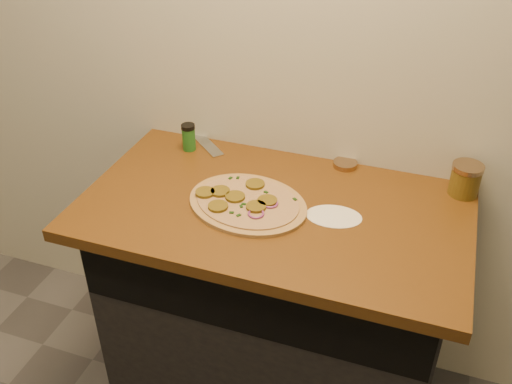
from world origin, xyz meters
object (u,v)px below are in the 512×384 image
at_px(chefs_knife, 196,133).
at_px(spice_shaker, 189,137).
at_px(pizza, 247,203).
at_px(salsa_jar, 465,179).

xyz_separation_m(chefs_knife, spice_shaker, (0.02, -0.11, 0.04)).
bearing_deg(pizza, chefs_knife, 132.24).
bearing_deg(salsa_jar, chefs_knife, 174.86).
height_order(pizza, chefs_knife, pizza).
bearing_deg(pizza, salsa_jar, 24.62).
relative_size(pizza, chefs_knife, 1.71).
relative_size(pizza, salsa_jar, 4.34).
bearing_deg(spice_shaker, salsa_jar, 1.57).
relative_size(pizza, spice_shaker, 4.67).
xyz_separation_m(pizza, salsa_jar, (0.63, 0.29, 0.04)).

